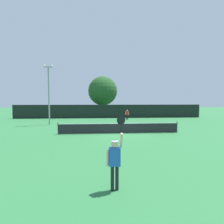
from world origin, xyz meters
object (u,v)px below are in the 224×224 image
Objects in this scene: light_pole at (49,91)px; parked_car_far at (155,111)px; parked_car_near at (69,111)px; player_serving at (115,157)px; tennis_ball at (94,129)px; parked_car_mid at (141,111)px; large_tree at (103,91)px; player_receiving at (127,114)px.

parked_car_far is (18.08, 14.22, -3.51)m from light_pole.
parked_car_near is (-0.07, 15.81, -3.51)m from light_pole.
player_serving is 38.08× the size of tennis_ball.
player_serving is 0.60× the size of parked_car_far.
large_tree is at bearing -171.11° from parked_car_mid.
player_receiving reaches higher than tennis_ball.
parked_car_mid is (8.38, 31.56, -0.37)m from player_serving.
parked_car_mid is at bearing 43.47° from light_pole.
large_tree is at bearing -172.26° from parked_car_far.
parked_car_mid is (15.09, 14.31, -3.51)m from light_pole.
large_tree is 1.81× the size of parked_car_far.
large_tree reaches higher than tennis_ball.
parked_car_mid and parked_car_far have the same top height.
tennis_ball is 0.01× the size of large_tree.
light_pole reaches higher than player_receiving.
tennis_ball is at bearing -34.14° from light_pole.
parked_car_far is (12.44, 18.04, 0.74)m from tennis_ball.
parked_car_mid reaches higher than tennis_ball.
parked_car_near is (-10.81, 10.48, -0.15)m from player_receiving.
player_serving is at bearing -85.42° from tennis_ball.
player_serving is 31.05m from large_tree.
player_serving is 0.33× the size of large_tree.
tennis_ball is 0.02× the size of parked_car_far.
player_serving is at bearing -68.73° from light_pole.
parked_car_mid is at bearing -177.37° from parked_car_far.
player_serving is at bearing -101.24° from parked_car_mid.
large_tree is at bearing 89.35° from player_serving.
player_receiving is 0.36× the size of parked_car_mid.
parked_car_near is 0.97× the size of parked_car_far.
player_receiving is at bearing 60.89° from tennis_ball.
parked_car_mid is (9.45, 18.13, 0.74)m from tennis_ball.
parked_car_mid is at bearing 5.26° from large_tree.
large_tree reaches higher than player_serving.
parked_car_mid is at bearing -6.14° from parked_car_near.
large_tree is 8.55m from parked_car_near.
parked_car_mid is at bearing 62.47° from tennis_ball.
parked_car_near is (-5.71, 19.63, 0.74)m from tennis_ball.
light_pole is 1.72× the size of parked_car_far.
parked_car_far reaches higher than tennis_ball.
large_tree is at bearing 85.31° from tennis_ball.
player_receiving is 0.21× the size of light_pole.
player_receiving is 0.35× the size of parked_car_far.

